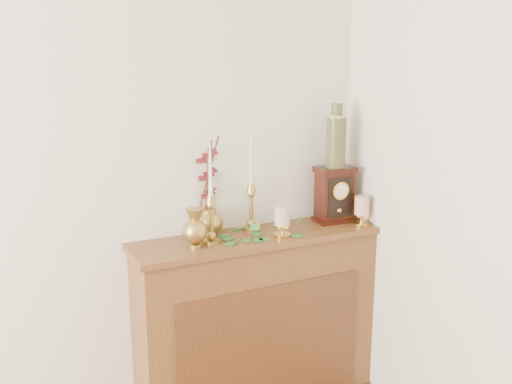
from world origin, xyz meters
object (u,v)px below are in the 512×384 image
candlestick_left (211,212)px  candlestick_center (251,200)px  ceramic_vase (336,139)px  bud_vase (195,229)px  mantel_clock (334,195)px  ginger_jar (208,189)px

candlestick_left → candlestick_center: 0.27m
candlestick_center → ceramic_vase: ceramic_vase is taller
bud_vase → mantel_clock: mantel_clock is taller
ceramic_vase → ginger_jar: bearing=172.0°
ceramic_vase → candlestick_center: bearing=175.3°
bud_vase → ceramic_vase: 0.86m
bud_vase → ginger_jar: size_ratio=0.38×
candlestick_center → bud_vase: (-0.33, -0.12, -0.07)m
bud_vase → mantel_clock: size_ratio=0.64×
candlestick_left → candlestick_center: (0.25, 0.10, 0.00)m
ginger_jar → mantel_clock: (0.65, -0.09, -0.08)m
candlestick_center → ginger_jar: bearing=164.9°
ginger_jar → mantel_clock: bearing=-8.2°
ginger_jar → mantel_clock: ginger_jar is taller
candlestick_center → ginger_jar: size_ratio=0.99×
bud_vase → ceramic_vase: (0.79, 0.08, 0.34)m
candlestick_center → ceramic_vase: (0.45, -0.04, 0.27)m
candlestick_left → bud_vase: candlestick_left is taller
candlestick_left → ceramic_vase: size_ratio=1.46×
bud_vase → candlestick_left: bearing=14.4°
candlestick_left → mantel_clock: candlestick_left is taller
candlestick_left → bud_vase: (-0.09, -0.02, -0.06)m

